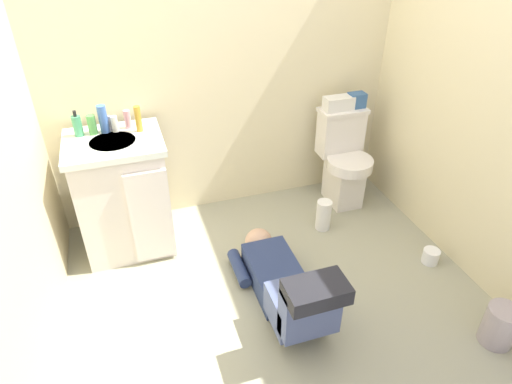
{
  "coord_description": "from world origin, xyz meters",
  "views": [
    {
      "loc": [
        -0.73,
        -1.87,
        2.04
      ],
      "look_at": [
        0.02,
        0.44,
        0.45
      ],
      "focal_mm": 31.04,
      "sensor_mm": 36.0,
      "label": 1
    }
  ],
  "objects_px": {
    "bottle_pink": "(128,119)",
    "toilet": "(343,159)",
    "bottle_blue": "(103,119)",
    "soap_dispenser": "(77,126)",
    "vanity_cabinet": "(124,194)",
    "person_plumber": "(286,285)",
    "toiletry_bag": "(357,100)",
    "bottle_amber": "(138,119)",
    "bottle_white": "(115,124)",
    "paper_towel_roll": "(324,215)",
    "tissue_box": "(339,103)",
    "bottle_green": "(92,125)",
    "toilet_paper_roll": "(431,256)",
    "trash_can": "(500,326)",
    "faucet": "(110,123)"
  },
  "relations": [
    {
      "from": "bottle_pink",
      "to": "toilet",
      "type": "bearing_deg",
      "value": -3.37
    },
    {
      "from": "bottle_blue",
      "to": "soap_dispenser",
      "type": "bearing_deg",
      "value": -178.17
    },
    {
      "from": "vanity_cabinet",
      "to": "bottle_pink",
      "type": "xyz_separation_m",
      "value": [
        0.11,
        0.15,
        0.46
      ]
    },
    {
      "from": "toilet",
      "to": "soap_dispenser",
      "type": "relative_size",
      "value": 4.52
    },
    {
      "from": "vanity_cabinet",
      "to": "bottle_pink",
      "type": "bearing_deg",
      "value": 54.05
    },
    {
      "from": "person_plumber",
      "to": "bottle_blue",
      "type": "distance_m",
      "value": 1.52
    },
    {
      "from": "toiletry_bag",
      "to": "bottle_amber",
      "type": "bearing_deg",
      "value": -177.36
    },
    {
      "from": "bottle_white",
      "to": "bottle_amber",
      "type": "distance_m",
      "value": 0.16
    },
    {
      "from": "paper_towel_roll",
      "to": "person_plumber",
      "type": "bearing_deg",
      "value": -131.05
    },
    {
      "from": "vanity_cabinet",
      "to": "bottle_white",
      "type": "relative_size",
      "value": 7.97
    },
    {
      "from": "bottle_amber",
      "to": "paper_towel_roll",
      "type": "bearing_deg",
      "value": -15.73
    },
    {
      "from": "tissue_box",
      "to": "bottle_green",
      "type": "bearing_deg",
      "value": -179.16
    },
    {
      "from": "bottle_pink",
      "to": "toilet_paper_roll",
      "type": "height_order",
      "value": "bottle_pink"
    },
    {
      "from": "trash_can",
      "to": "bottle_pink",
      "type": "bearing_deg",
      "value": 136.45
    },
    {
      "from": "toilet",
      "to": "toiletry_bag",
      "type": "bearing_deg",
      "value": 40.77
    },
    {
      "from": "toilet",
      "to": "bottle_amber",
      "type": "height_order",
      "value": "bottle_amber"
    },
    {
      "from": "tissue_box",
      "to": "bottle_blue",
      "type": "bearing_deg",
      "value": -179.35
    },
    {
      "from": "bottle_white",
      "to": "bottle_pink",
      "type": "distance_m",
      "value": 0.09
    },
    {
      "from": "toiletry_bag",
      "to": "soap_dispenser",
      "type": "distance_m",
      "value": 1.97
    },
    {
      "from": "vanity_cabinet",
      "to": "bottle_green",
      "type": "distance_m",
      "value": 0.49
    },
    {
      "from": "vanity_cabinet",
      "to": "bottle_green",
      "type": "height_order",
      "value": "bottle_green"
    },
    {
      "from": "toiletry_bag",
      "to": "paper_towel_roll",
      "type": "relative_size",
      "value": 0.53
    },
    {
      "from": "toiletry_bag",
      "to": "toilet_paper_roll",
      "type": "distance_m",
      "value": 1.24
    },
    {
      "from": "toiletry_bag",
      "to": "toilet_paper_roll",
      "type": "height_order",
      "value": "toiletry_bag"
    },
    {
      "from": "bottle_green",
      "to": "bottle_amber",
      "type": "height_order",
      "value": "bottle_amber"
    },
    {
      "from": "tissue_box",
      "to": "bottle_white",
      "type": "xyz_separation_m",
      "value": [
        -1.6,
        -0.03,
        0.07
      ]
    },
    {
      "from": "toilet",
      "to": "trash_can",
      "type": "height_order",
      "value": "toilet"
    },
    {
      "from": "bottle_white",
      "to": "toilet_paper_roll",
      "type": "relative_size",
      "value": 0.93
    },
    {
      "from": "person_plumber",
      "to": "toilet_paper_roll",
      "type": "xyz_separation_m",
      "value": [
        1.08,
        0.06,
        -0.13
      ]
    },
    {
      "from": "vanity_cabinet",
      "to": "faucet",
      "type": "bearing_deg",
      "value": 91.31
    },
    {
      "from": "tissue_box",
      "to": "soap_dispenser",
      "type": "bearing_deg",
      "value": -179.25
    },
    {
      "from": "toilet",
      "to": "bottle_blue",
      "type": "distance_m",
      "value": 1.79
    },
    {
      "from": "bottle_blue",
      "to": "trash_can",
      "type": "distance_m",
      "value": 2.6
    },
    {
      "from": "trash_can",
      "to": "paper_towel_roll",
      "type": "height_order",
      "value": "trash_can"
    },
    {
      "from": "vanity_cabinet",
      "to": "toilet_paper_roll",
      "type": "relative_size",
      "value": 7.45
    },
    {
      "from": "bottle_white",
      "to": "soap_dispenser",
      "type": "bearing_deg",
      "value": 178.72
    },
    {
      "from": "bottle_green",
      "to": "paper_towel_roll",
      "type": "distance_m",
      "value": 1.71
    },
    {
      "from": "toiletry_bag",
      "to": "soap_dispenser",
      "type": "height_order",
      "value": "soap_dispenser"
    },
    {
      "from": "toiletry_bag",
      "to": "bottle_green",
      "type": "relative_size",
      "value": 0.99
    },
    {
      "from": "toilet",
      "to": "bottle_amber",
      "type": "distance_m",
      "value": 1.59
    },
    {
      "from": "bottle_white",
      "to": "bottle_pink",
      "type": "relative_size",
      "value": 0.86
    },
    {
      "from": "faucet",
      "to": "bottle_amber",
      "type": "distance_m",
      "value": 0.19
    },
    {
      "from": "soap_dispenser",
      "to": "bottle_white",
      "type": "relative_size",
      "value": 1.61
    },
    {
      "from": "vanity_cabinet",
      "to": "person_plumber",
      "type": "height_order",
      "value": "vanity_cabinet"
    },
    {
      "from": "vanity_cabinet",
      "to": "bottle_white",
      "type": "bearing_deg",
      "value": 77.68
    },
    {
      "from": "vanity_cabinet",
      "to": "tissue_box",
      "type": "relative_size",
      "value": 3.73
    },
    {
      "from": "bottle_pink",
      "to": "trash_can",
      "type": "distance_m",
      "value": 2.5
    },
    {
      "from": "trash_can",
      "to": "bottle_green",
      "type": "bearing_deg",
      "value": 140.3
    },
    {
      "from": "toilet",
      "to": "bottle_pink",
      "type": "height_order",
      "value": "bottle_pink"
    },
    {
      "from": "soap_dispenser",
      "to": "bottle_white",
      "type": "xyz_separation_m",
      "value": [
        0.22,
        -0.0,
        -0.02
      ]
    }
  ]
}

